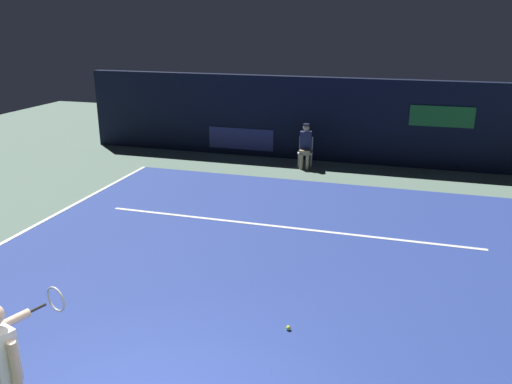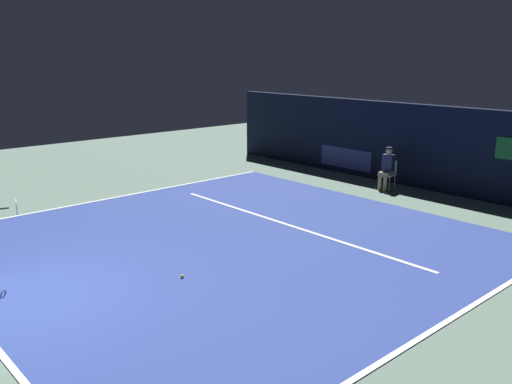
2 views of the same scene
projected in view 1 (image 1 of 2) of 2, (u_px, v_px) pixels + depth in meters
name	position (u px, v px, depth m)	size (l,w,h in m)	color
ground_plane	(259.00, 265.00, 9.58)	(32.24, 32.24, 0.00)	slate
court_surface	(259.00, 265.00, 9.58)	(10.51, 10.74, 0.01)	navy
line_sideline_right	(22.00, 233.00, 10.99)	(0.10, 10.74, 0.01)	white
line_service	(284.00, 227.00, 11.28)	(8.20, 0.10, 0.01)	white
back_wall	(330.00, 120.00, 16.25)	(16.36, 0.33, 2.60)	black
tennis_player	(5.00, 370.00, 5.17)	(0.50, 1.04, 1.73)	beige
line_judge_on_chair	(305.00, 145.00, 15.67)	(0.48, 0.56, 1.32)	white
tennis_ball	(288.00, 328.00, 7.55)	(0.07, 0.07, 0.07)	#CCE033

